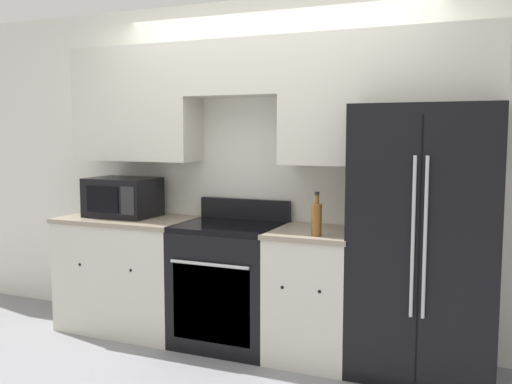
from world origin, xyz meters
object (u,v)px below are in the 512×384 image
object	(u,v)px
oven_range	(230,284)
bottle	(317,218)
refrigerator	(426,241)
microwave	(123,197)

from	to	relation	value
oven_range	bottle	world-z (taller)	bottle
refrigerator	microwave	size ratio (longest dim) A/B	3.28
refrigerator	oven_range	bearing A→B (deg)	-177.65
refrigerator	bottle	world-z (taller)	refrigerator
bottle	oven_range	bearing A→B (deg)	164.90
microwave	bottle	xyz separation A→B (m)	(1.70, -0.23, -0.04)
oven_range	microwave	world-z (taller)	microwave
oven_range	bottle	bearing A→B (deg)	-15.10
refrigerator	microwave	bearing A→B (deg)	-179.50
refrigerator	bottle	xyz separation A→B (m)	(-0.67, -0.25, 0.14)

